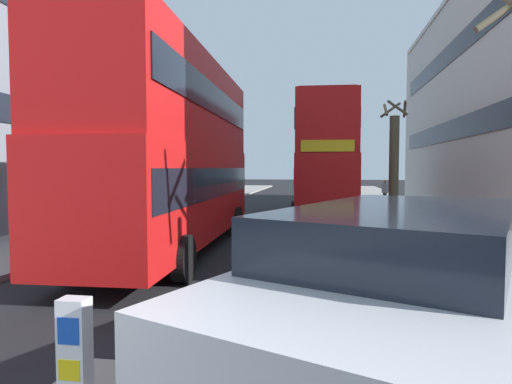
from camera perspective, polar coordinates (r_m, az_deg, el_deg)
sidewalk_right at (r=17.53m, az=22.61°, el=-4.92°), size 4.00×80.00×0.14m
sidewalk_left at (r=19.22m, az=-18.63°, el=-4.15°), size 4.00×80.00×0.14m
kerb_line_outer at (r=15.20m, az=16.63°, el=-6.28°), size 0.10×56.00×0.01m
kerb_line_inner at (r=15.18m, az=16.02°, el=-6.28°), size 0.10×56.00×0.01m
keep_left_bollard at (r=4.88m, az=-22.56°, el=-19.52°), size 0.36×0.28×1.11m
double_decker_bus_away at (r=12.95m, az=-10.64°, el=5.61°), size 3.06×10.88×5.64m
double_decker_bus_oncoming at (r=22.03m, az=8.62°, el=4.61°), size 3.15×10.90×5.64m
taxi_minivan at (r=4.17m, az=17.82°, el=-16.61°), size 3.58×5.16×2.12m
pedestrian_far at (r=26.72m, az=16.48°, el=-0.12°), size 0.34×0.22×1.62m
street_tree_near at (r=20.85m, az=17.56°, el=3.52°), size 1.15×1.19×5.36m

